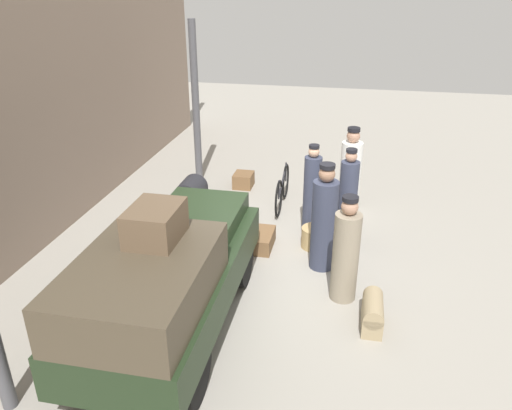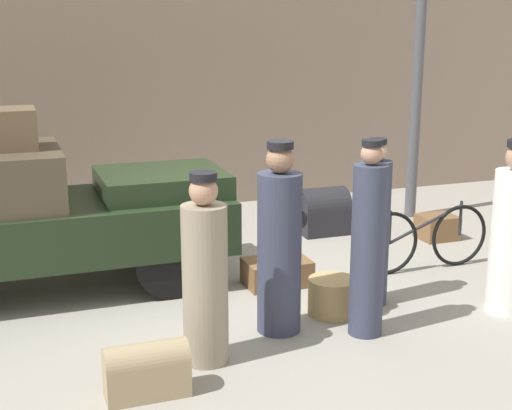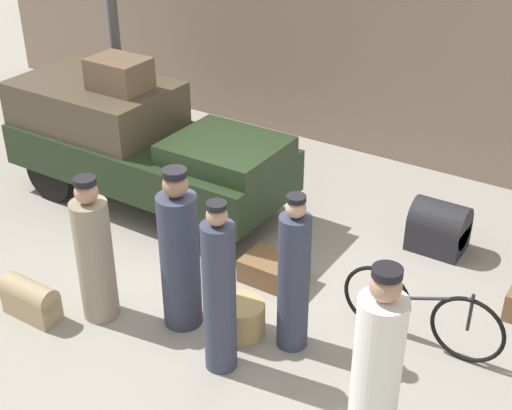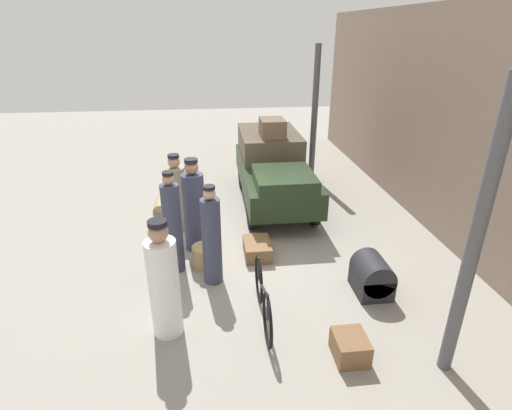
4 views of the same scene
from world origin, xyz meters
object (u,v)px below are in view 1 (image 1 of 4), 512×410
suitcase_black_upright (243,180)px  trunk_barrel_dark (373,312)px  porter_lifting_near_truck (350,174)px  porter_with_bicycle (324,222)px  trunk_on_truck_roof (155,223)px  conductor_in_dark_uniform (346,253)px  trunk_wicker_pale (191,195)px  bicycle (282,189)px  porter_carrying_trunk (312,194)px  truck (167,278)px  porter_standing_middle (347,203)px  trunk_umber_medium (259,240)px  wicker_basket (315,237)px

suitcase_black_upright → trunk_barrel_dark: trunk_barrel_dark is taller
porter_lifting_near_truck → porter_with_bicycle: 2.40m
porter_with_bicycle → trunk_on_truck_roof: (-2.40, 1.87, 0.97)m
porter_lifting_near_truck → trunk_on_truck_roof: 5.36m
suitcase_black_upright → conductor_in_dark_uniform: bearing=-148.3°
trunk_barrel_dark → trunk_wicker_pale: trunk_wicker_pale is taller
porter_lifting_near_truck → trunk_on_truck_roof: trunk_on_truck_roof is taller
bicycle → porter_carrying_trunk: porter_carrying_trunk is taller
truck → trunk_barrel_dark: 2.87m
porter_with_bicycle → trunk_on_truck_roof: size_ratio=2.45×
trunk_wicker_pale → porter_standing_middle: bearing=-108.0°
porter_carrying_trunk → trunk_wicker_pale: 2.70m
porter_lifting_near_truck → trunk_wicker_pale: 3.33m
porter_lifting_near_truck → trunk_umber_medium: bearing=142.0°
truck → porter_with_bicycle: 2.87m
bicycle → wicker_basket: (-1.63, -0.85, -0.20)m
porter_lifting_near_truck → truck: bearing=154.1°
wicker_basket → porter_with_bicycle: 0.94m
truck → trunk_on_truck_roof: size_ratio=5.29×
trunk_barrel_dark → conductor_in_dark_uniform: bearing=35.4°
porter_lifting_near_truck → trunk_wicker_pale: (-0.58, 3.25, -0.51)m
trunk_umber_medium → suitcase_black_upright: bearing=18.5°
truck → suitcase_black_upright: (5.34, 0.21, -0.74)m
conductor_in_dark_uniform → trunk_wicker_pale: 4.24m
trunk_wicker_pale → trunk_umber_medium: bearing=-128.2°
bicycle → wicker_basket: size_ratio=3.57×
porter_standing_middle → trunk_on_truck_roof: 3.96m
conductor_in_dark_uniform → trunk_umber_medium: 2.10m
trunk_umber_medium → trunk_on_truck_roof: bearing=166.1°
trunk_barrel_dark → porter_carrying_trunk: bearing=23.5°
suitcase_black_upright → porter_with_bicycle: bearing=-146.7°
truck → porter_with_bicycle: (2.18, -1.87, -0.06)m
bicycle → porter_carrying_trunk: 1.38m
trunk_wicker_pale → porter_carrying_trunk: bearing=-103.6°
suitcase_black_upright → trunk_umber_medium: (-2.72, -0.91, -0.02)m
bicycle → trunk_barrel_dark: (-3.73, -1.85, -0.16)m
truck → suitcase_black_upright: 5.40m
bicycle → porter_lifting_near_truck: (0.10, -1.38, 0.42)m
truck → trunk_barrel_dark: truck is taller
conductor_in_dark_uniform → porter_carrying_trunk: bearing=19.3°
truck → trunk_umber_medium: truck is taller
porter_standing_middle → suitcase_black_upright: 3.49m
wicker_basket → trunk_umber_medium: 1.01m
suitcase_black_upright → trunk_wicker_pale: size_ratio=0.73×
porter_with_bicycle → trunk_umber_medium: porter_with_bicycle is taller
bicycle → trunk_umber_medium: bearing=175.8°
wicker_basket → porter_standing_middle: size_ratio=0.26×
trunk_barrel_dark → trunk_umber_medium: trunk_barrel_dark is taller
conductor_in_dark_uniform → porter_lifting_near_truck: size_ratio=0.95×
truck → porter_carrying_trunk: bearing=-24.8°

